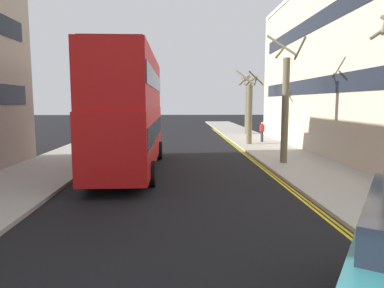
{
  "coord_description": "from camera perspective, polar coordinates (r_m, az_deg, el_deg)",
  "views": [
    {
      "loc": [
        0.0,
        -1.79,
        3.36
      ],
      "look_at": [
        0.5,
        11.0,
        1.8
      ],
      "focal_mm": 32.23,
      "sensor_mm": 36.0,
      "label": 1
    }
  ],
  "objects": [
    {
      "name": "pedestrian_far",
      "position": [
        28.49,
        11.52,
        2.03
      ],
      "size": [
        0.34,
        0.22,
        1.62
      ],
      "color": "#2D2D38",
      "rests_on": "sidewalk_right"
    },
    {
      "name": "street_tree_mid",
      "position": [
        18.88,
        15.17,
        6.06
      ],
      "size": [
        1.91,
        1.88,
        6.62
      ],
      "color": "#6B6047",
      "rests_on": "sidewalk_right"
    },
    {
      "name": "double_decker_bus_away",
      "position": [
        17.06,
        -10.26,
        5.73
      ],
      "size": [
        2.86,
        10.83,
        5.64
      ],
      "color": "red",
      "rests_on": "ground"
    },
    {
      "name": "street_tree_distant",
      "position": [
        26.85,
        9.48,
        5.43
      ],
      "size": [
        2.12,
        2.0,
        5.63
      ],
      "color": "#6B6047",
      "rests_on": "sidewalk_right"
    },
    {
      "name": "sidewalk_right",
      "position": [
        19.22,
        17.59,
        -3.23
      ],
      "size": [
        4.0,
        80.0,
        0.14
      ],
      "primitive_type": "cube",
      "color": "#ADA89E",
      "rests_on": "ground"
    },
    {
      "name": "street_tree_far",
      "position": [
        35.72,
        9.04,
        6.15
      ],
      "size": [
        1.22,
        1.37,
        5.87
      ],
      "color": "#6B6047",
      "rests_on": "sidewalk_right"
    },
    {
      "name": "kerb_line_outer",
      "position": [
        16.73,
        13.11,
        -4.81
      ],
      "size": [
        0.1,
        56.0,
        0.01
      ],
      "primitive_type": "cube",
      "color": "yellow",
      "rests_on": "ground"
    },
    {
      "name": "sidewalk_left",
      "position": [
        19.23,
        -22.0,
        -3.42
      ],
      "size": [
        4.0,
        80.0,
        0.14
      ],
      "primitive_type": "cube",
      "color": "#ADA89E",
      "rests_on": "ground"
    },
    {
      "name": "kerb_line_inner",
      "position": [
        16.69,
        12.57,
        -4.82
      ],
      "size": [
        0.1,
        56.0,
        0.01
      ],
      "primitive_type": "cube",
      "color": "yellow",
      "rests_on": "ground"
    }
  ]
}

